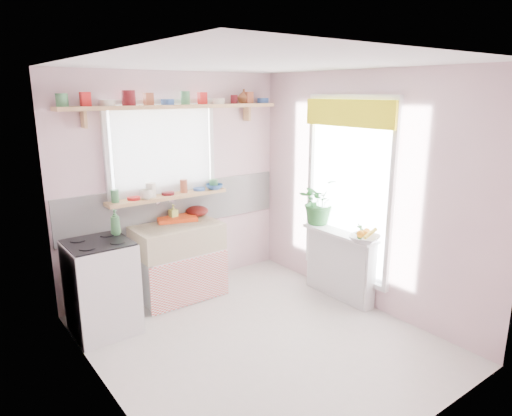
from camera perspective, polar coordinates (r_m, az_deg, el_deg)
room at (r=5.04m, az=0.43°, el=3.98°), size 3.20×3.20×3.20m
sink_unit at (r=5.23m, az=-9.65°, el=-6.53°), size 0.95×0.65×1.11m
cooker at (r=4.68m, az=-18.73°, el=-9.31°), size 0.58×0.58×0.93m
radiator_ledge at (r=5.25m, az=10.43°, el=-6.87°), size 0.22×0.95×0.78m
windowsill at (r=5.19m, az=-10.93°, el=1.42°), size 1.40×0.22×0.04m
pine_shelf at (r=5.12m, az=-9.87°, el=12.39°), size 2.52×0.24×0.04m
shelf_crockery at (r=5.10m, az=-10.34°, el=13.19°), size 2.47×0.11×0.12m
sill_crockery at (r=5.16m, az=-11.14°, el=2.21°), size 1.35×0.11×0.12m
dish_tray at (r=5.31m, az=-9.93°, el=-1.21°), size 0.52×0.45×0.04m
colander at (r=5.43m, az=-7.36°, el=-0.36°), size 0.33×0.33×0.12m
jade_plant at (r=5.35m, az=7.83°, el=0.86°), size 0.55×0.50×0.53m
fruit_bowl at (r=4.81m, az=13.44°, el=-3.80°), size 0.40×0.40×0.08m
herb_pot at (r=4.83m, az=12.85°, el=-2.98°), size 0.11×0.08×0.19m
soap_bottle_sink at (r=5.28m, az=-10.30°, el=-0.53°), size 0.09×0.09×0.19m
sill_cup at (r=5.00m, az=-13.52°, el=1.67°), size 0.15×0.15×0.11m
sill_bowl at (r=5.39m, az=-5.21°, el=2.67°), size 0.24×0.24×0.06m
shelf_vase at (r=5.66m, az=-1.52°, el=13.80°), size 0.17×0.17×0.17m
cooker_bottle at (r=4.65m, az=-17.19°, el=-1.70°), size 0.10×0.10×0.25m
fruit at (r=4.80m, az=13.47°, el=-3.07°), size 0.20×0.14×0.10m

